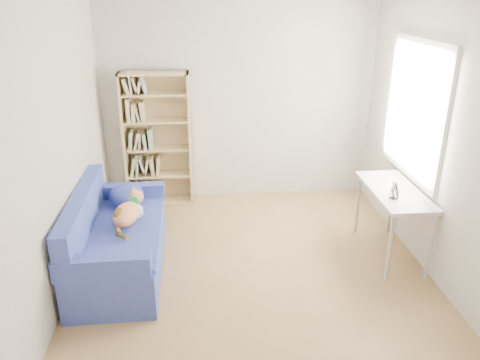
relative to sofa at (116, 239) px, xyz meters
name	(u,v)px	position (x,y,z in m)	size (l,w,h in m)	color
ground	(254,274)	(1.36, -0.22, -0.33)	(4.00, 4.00, 0.00)	olive
room_shell	(266,113)	(1.46, -0.19, 1.31)	(3.54, 4.04, 2.62)	silver
sofa	(116,239)	(0.00, 0.00, 0.00)	(0.86, 1.72, 0.84)	navy
bookshelf	(158,145)	(0.31, 1.63, 0.47)	(0.86, 0.27, 1.72)	tan
desk	(394,197)	(2.85, 0.05, 0.34)	(0.50, 1.08, 0.75)	white
pen_cup	(395,192)	(2.75, -0.15, 0.49)	(0.09, 0.09, 0.17)	white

